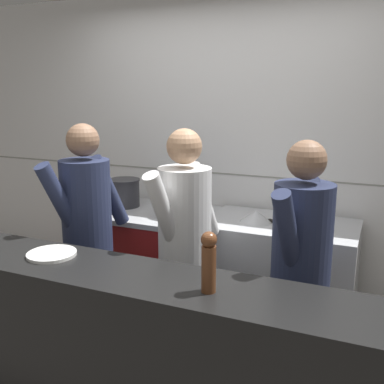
% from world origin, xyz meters
% --- Properties ---
extents(wall_back_tiled, '(8.00, 0.06, 2.60)m').
position_xyz_m(wall_back_tiled, '(0.00, 1.54, 1.30)').
color(wall_back_tiled, white).
rests_on(wall_back_tiled, ground_plane).
extents(oven_range, '(0.98, 0.71, 0.87)m').
position_xyz_m(oven_range, '(-0.50, 1.14, 0.44)').
color(oven_range, maroon).
rests_on(oven_range, ground_plane).
extents(prep_counter, '(1.07, 0.65, 0.90)m').
position_xyz_m(prep_counter, '(0.56, 1.14, 0.45)').
color(prep_counter, '#B7BABF').
rests_on(prep_counter, ground_plane).
extents(pass_counter, '(2.85, 0.45, 0.95)m').
position_xyz_m(pass_counter, '(0.06, -0.18, 0.47)').
color(pass_counter, black).
rests_on(pass_counter, ground_plane).
extents(stock_pot, '(0.27, 0.27, 0.23)m').
position_xyz_m(stock_pot, '(-0.78, 1.19, 0.99)').
color(stock_pot, '#2D2D33').
rests_on(stock_pot, oven_range).
extents(sauce_pot, '(0.29, 0.29, 0.15)m').
position_xyz_m(sauce_pot, '(-0.27, 1.10, 0.95)').
color(sauce_pot, '#2D2D33').
rests_on(sauce_pot, oven_range).
extents(mixing_bowl_steel, '(0.23, 0.23, 0.08)m').
position_xyz_m(mixing_bowl_steel, '(0.38, 1.09, 0.94)').
color(mixing_bowl_steel, '#B7BABF').
rests_on(mixing_bowl_steel, prep_counter).
extents(chefs_knife, '(0.33, 0.23, 0.02)m').
position_xyz_m(chefs_knife, '(0.59, 1.06, 0.90)').
color(chefs_knife, '#B7BABF').
rests_on(chefs_knife, prep_counter).
extents(plated_dish_main, '(0.26, 0.26, 0.02)m').
position_xyz_m(plated_dish_main, '(-0.41, -0.14, 0.96)').
color(plated_dish_main, white).
rests_on(plated_dish_main, pass_counter).
extents(pepper_mill, '(0.07, 0.07, 0.28)m').
position_xyz_m(pepper_mill, '(0.53, -0.22, 1.10)').
color(pepper_mill, brown).
rests_on(pepper_mill, pass_counter).
extents(chef_head_cook, '(0.41, 0.70, 1.62)m').
position_xyz_m(chef_head_cook, '(-0.59, 0.42, 0.90)').
color(chef_head_cook, black).
rests_on(chef_head_cook, ground_plane).
extents(chef_sous, '(0.39, 0.70, 1.61)m').
position_xyz_m(chef_sous, '(0.11, 0.46, 0.89)').
color(chef_sous, black).
rests_on(chef_sous, ground_plane).
extents(chef_line, '(0.38, 0.69, 1.58)m').
position_xyz_m(chef_line, '(0.83, 0.40, 0.88)').
color(chef_line, black).
rests_on(chef_line, ground_plane).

